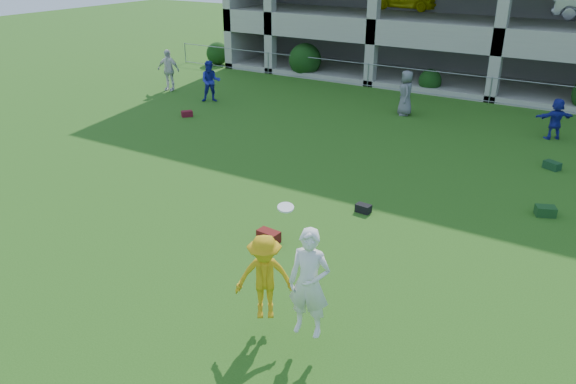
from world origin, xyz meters
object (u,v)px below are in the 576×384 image
Objects in this scene: bystander_a at (211,81)px; bystander_d at (556,119)px; frisbee_contest at (281,279)px; bystander_b at (168,70)px; bystander_c at (406,93)px.

bystander_a is 1.21× the size of bystander_d.
frisbee_contest is (-2.45, -14.99, 0.48)m from bystander_d.
bystander_d is (14.16, 2.37, -0.16)m from bystander_a.
bystander_b is at bearing 138.23° from frisbee_contest.
bystander_c is at bearing -37.99° from bystander_d.
bystander_c is at bearing -20.05° from bystander_a.
bystander_b is 1.06× the size of bystander_c.
bystander_d is 0.61× the size of frisbee_contest.
bystander_c is 0.75× the size of frisbee_contest.
bystander_b is at bearing -110.78° from bystander_c.
bystander_a is at bearing 132.87° from frisbee_contest.
frisbee_contest is (3.39, -15.16, 0.31)m from bystander_c.
bystander_b reaches higher than bystander_d.
bystander_c is 1.23× the size of bystander_d.
bystander_a is 3.20m from bystander_b.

